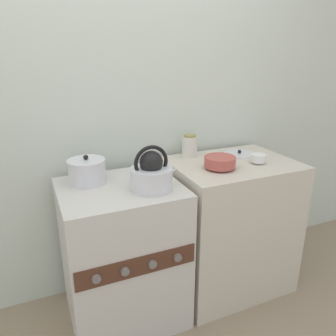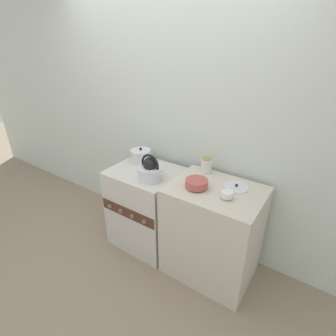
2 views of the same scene
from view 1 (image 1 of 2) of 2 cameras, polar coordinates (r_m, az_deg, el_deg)
wall_back at (r=2.08m, az=-11.82°, el=10.45°), size 7.00×0.06×2.50m
stove at (r=2.02m, az=-7.80°, el=-14.57°), size 0.66×0.60×0.87m
counter at (r=2.30m, az=10.55°, el=-9.72°), size 0.78×0.60×0.91m
kettle at (r=1.74m, az=-2.82°, el=-1.01°), size 0.28×0.22×0.24m
cooking_pot at (r=1.88m, az=-13.94°, el=-0.54°), size 0.21×0.21×0.16m
enamel_bowl at (r=1.97m, az=9.02°, el=1.06°), size 0.19×0.19×0.07m
small_ceramic_bowl at (r=2.12m, az=15.41°, el=1.66°), size 0.09×0.09×0.06m
storage_jar at (r=2.17m, az=3.78°, el=3.85°), size 0.10×0.10×0.15m
loose_pot_lid at (r=2.28m, az=12.30°, el=2.42°), size 0.21×0.21×0.03m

